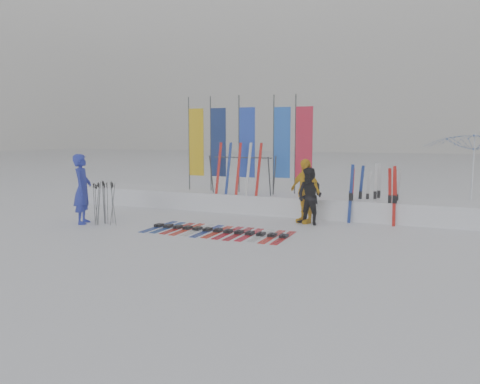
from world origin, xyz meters
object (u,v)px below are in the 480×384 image
at_px(person_yellow, 305,191).
at_px(ski_rack, 243,170).
at_px(tent_canopy, 474,174).
at_px(ski_row, 218,231).
at_px(person_black, 310,196).
at_px(person_blue, 82,189).

bearing_deg(person_yellow, ski_rack, -174.26).
xyz_separation_m(tent_canopy, ski_row, (-6.19, -5.04, -1.29)).
relative_size(tent_canopy, ski_row, 0.79).
relative_size(person_black, ski_row, 0.43).
bearing_deg(tent_canopy, ski_row, -140.83).
bearing_deg(person_black, person_yellow, 148.81).
height_order(person_yellow, ski_rack, ski_rack).
distance_m(person_yellow, tent_canopy, 5.33).
height_order(tent_canopy, ski_row, tent_canopy).
height_order(person_blue, person_yellow, person_blue).
relative_size(person_yellow, tent_canopy, 0.62).
height_order(person_black, person_yellow, person_yellow).
distance_m(person_black, tent_canopy, 5.31).
bearing_deg(ski_rack, person_black, -26.29).
height_order(person_yellow, ski_row, person_yellow).
height_order(person_blue, person_black, person_blue).
height_order(ski_row, ski_rack, ski_rack).
xyz_separation_m(person_black, ski_rack, (-2.55, 1.26, 0.58)).
xyz_separation_m(person_blue, ski_rack, (3.41, 3.57, 0.40)).
relative_size(person_blue, person_yellow, 1.08).
distance_m(person_black, ski_row, 2.83).
bearing_deg(tent_canopy, ski_rack, -164.65).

